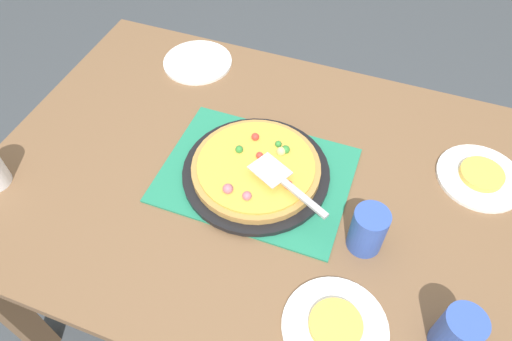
# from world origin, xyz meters

# --- Properties ---
(ground_plane) EXTENTS (8.00, 8.00, 0.00)m
(ground_plane) POSITION_xyz_m (0.00, 0.00, 0.00)
(ground_plane) COLOR #3D4247
(dining_table) EXTENTS (1.40, 1.00, 0.75)m
(dining_table) POSITION_xyz_m (0.00, 0.00, 0.64)
(dining_table) COLOR brown
(dining_table) RESTS_ON ground_plane
(placemat) EXTENTS (0.48, 0.36, 0.01)m
(placemat) POSITION_xyz_m (0.00, 0.00, 0.75)
(placemat) COLOR #237F5B
(placemat) RESTS_ON dining_table
(pizza_pan) EXTENTS (0.38, 0.38, 0.01)m
(pizza_pan) POSITION_xyz_m (0.00, 0.00, 0.76)
(pizza_pan) COLOR black
(pizza_pan) RESTS_ON placemat
(pizza) EXTENTS (0.33, 0.33, 0.05)m
(pizza) POSITION_xyz_m (0.00, -0.00, 0.78)
(pizza) COLOR #B78442
(pizza) RESTS_ON pizza_pan
(plate_near_left) EXTENTS (0.22, 0.22, 0.01)m
(plate_near_left) POSITION_xyz_m (0.29, -0.32, 0.76)
(plate_near_left) COLOR white
(plate_near_left) RESTS_ON dining_table
(plate_far_right) EXTENTS (0.22, 0.22, 0.01)m
(plate_far_right) POSITION_xyz_m (0.55, 0.19, 0.76)
(plate_far_right) COLOR white
(plate_far_right) RESTS_ON dining_table
(plate_side) EXTENTS (0.22, 0.22, 0.01)m
(plate_side) POSITION_xyz_m (-0.34, 0.37, 0.76)
(plate_side) COLOR white
(plate_side) RESTS_ON dining_table
(served_slice_left) EXTENTS (0.11, 0.11, 0.02)m
(served_slice_left) POSITION_xyz_m (0.29, -0.32, 0.77)
(served_slice_left) COLOR #EAB747
(served_slice_left) RESTS_ON plate_near_left
(served_slice_right) EXTENTS (0.11, 0.11, 0.02)m
(served_slice_right) POSITION_xyz_m (0.55, 0.19, 0.77)
(served_slice_right) COLOR #EAB747
(served_slice_right) RESTS_ON plate_far_right
(cup_near) EXTENTS (0.08, 0.08, 0.12)m
(cup_near) POSITION_xyz_m (0.30, -0.10, 0.81)
(cup_near) COLOR #3351AD
(cup_near) RESTS_ON dining_table
(cup_far) EXTENTS (0.08, 0.08, 0.12)m
(cup_far) POSITION_xyz_m (0.51, -0.27, 0.81)
(cup_far) COLOR #3351AD
(cup_far) RESTS_ON dining_table
(pizza_server) EXTENTS (0.22, 0.14, 0.01)m
(pizza_server) POSITION_xyz_m (0.09, -0.04, 0.82)
(pizza_server) COLOR silver
(pizza_server) RESTS_ON pizza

